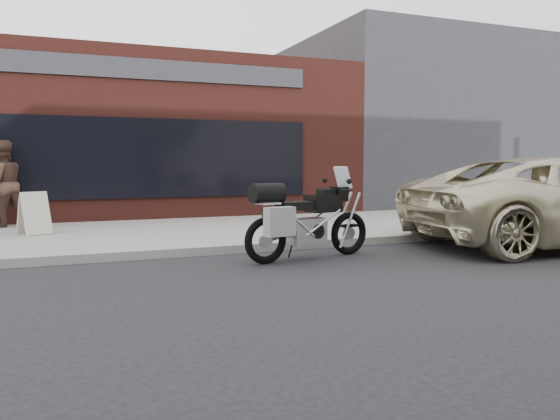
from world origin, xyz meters
The scene contains 7 objects.
ground centered at (0.00, 0.00, 0.00)m, with size 120.00×120.00×0.00m, color black.
near_sidewalk centered at (0.00, 7.00, 0.07)m, with size 44.00×6.00×0.15m, color gray.
storefront centered at (-2.00, 13.98, 2.25)m, with size 14.00×10.07×4.50m.
neighbour_building centered at (10.00, 14.00, 3.00)m, with size 10.00×10.00×6.00m, color #2C2C32.
motorcycle centered at (0.35, 3.03, 0.66)m, with size 2.40×1.04×1.53m.
sandwich_sign centered at (-3.81, 6.95, 0.58)m, with size 0.70×0.68×0.86m.
cafe_patron_left centered at (-4.50, 8.60, 1.12)m, with size 0.94×0.74×1.94m, color #4E3329.
Camera 1 is at (-3.25, -5.04, 1.59)m, focal length 35.00 mm.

